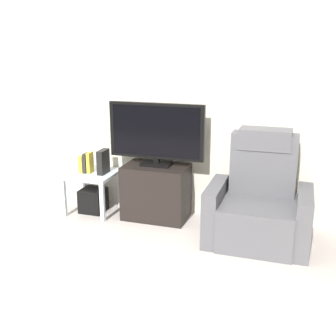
{
  "coord_description": "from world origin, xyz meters",
  "views": [
    {
      "loc": [
        1.35,
        -3.26,
        1.87
      ],
      "look_at": [
        0.15,
        0.5,
        0.7
      ],
      "focal_mm": 44.65,
      "sensor_mm": 36.0,
      "label": 1
    }
  ],
  "objects_px": {
    "tv_stand": "(156,192)",
    "television": "(156,133)",
    "side_table": "(92,179)",
    "book_leftmost": "(83,164)",
    "book_rightmost": "(90,163)",
    "game_console": "(103,162)",
    "recliner_armchair": "(259,204)",
    "subwoofer_box": "(93,200)",
    "book_middle": "(86,163)"
  },
  "relations": [
    {
      "from": "subwoofer_box",
      "to": "game_console",
      "type": "xyz_separation_m",
      "value": [
        0.15,
        0.01,
        0.47
      ]
    },
    {
      "from": "television",
      "to": "book_middle",
      "type": "relative_size",
      "value": 4.7
    },
    {
      "from": "recliner_armchair",
      "to": "side_table",
      "type": "xyz_separation_m",
      "value": [
        -1.9,
        0.17,
        0.02
      ]
    },
    {
      "from": "recliner_armchair",
      "to": "book_middle",
      "type": "height_order",
      "value": "recliner_armchair"
    },
    {
      "from": "television",
      "to": "book_middle",
      "type": "height_order",
      "value": "television"
    },
    {
      "from": "tv_stand",
      "to": "television",
      "type": "relative_size",
      "value": 0.66
    },
    {
      "from": "book_leftmost",
      "to": "game_console",
      "type": "bearing_deg",
      "value": 6.98
    },
    {
      "from": "book_leftmost",
      "to": "book_rightmost",
      "type": "bearing_deg",
      "value": 0.0
    },
    {
      "from": "side_table",
      "to": "game_console",
      "type": "height_order",
      "value": "game_console"
    },
    {
      "from": "game_console",
      "to": "book_middle",
      "type": "bearing_deg",
      "value": -171.48
    },
    {
      "from": "recliner_armchair",
      "to": "book_middle",
      "type": "bearing_deg",
      "value": 174.58
    },
    {
      "from": "television",
      "to": "subwoofer_box",
      "type": "relative_size",
      "value": 3.92
    },
    {
      "from": "book_middle",
      "to": "book_rightmost",
      "type": "height_order",
      "value": "book_rightmost"
    },
    {
      "from": "television",
      "to": "book_rightmost",
      "type": "bearing_deg",
      "value": -173.51
    },
    {
      "from": "tv_stand",
      "to": "game_console",
      "type": "xyz_separation_m",
      "value": [
        -0.61,
        -0.04,
        0.3
      ]
    },
    {
      "from": "book_middle",
      "to": "game_console",
      "type": "bearing_deg",
      "value": 8.52
    },
    {
      "from": "side_table",
      "to": "book_rightmost",
      "type": "relative_size",
      "value": 2.26
    },
    {
      "from": "side_table",
      "to": "book_middle",
      "type": "relative_size",
      "value": 2.4
    },
    {
      "from": "subwoofer_box",
      "to": "game_console",
      "type": "height_order",
      "value": "game_console"
    },
    {
      "from": "side_table",
      "to": "subwoofer_box",
      "type": "xyz_separation_m",
      "value": [
        -0.0,
        0.0,
        -0.26
      ]
    },
    {
      "from": "recliner_armchair",
      "to": "subwoofer_box",
      "type": "relative_size",
      "value": 4.01
    },
    {
      "from": "tv_stand",
      "to": "game_console",
      "type": "height_order",
      "value": "game_console"
    },
    {
      "from": "television",
      "to": "subwoofer_box",
      "type": "bearing_deg",
      "value": -174.96
    },
    {
      "from": "recliner_armchair",
      "to": "game_console",
      "type": "height_order",
      "value": "recliner_armchair"
    },
    {
      "from": "television",
      "to": "book_rightmost",
      "type": "relative_size",
      "value": 4.41
    },
    {
      "from": "side_table",
      "to": "book_leftmost",
      "type": "xyz_separation_m",
      "value": [
        -0.1,
        -0.02,
        0.17
      ]
    },
    {
      "from": "book_rightmost",
      "to": "book_middle",
      "type": "bearing_deg",
      "value": 180.0
    },
    {
      "from": "book_leftmost",
      "to": "subwoofer_box",
      "type": "bearing_deg",
      "value": 11.31
    },
    {
      "from": "tv_stand",
      "to": "television",
      "type": "distance_m",
      "value": 0.66
    },
    {
      "from": "recliner_armchair",
      "to": "book_rightmost",
      "type": "xyz_separation_m",
      "value": [
        -1.91,
        0.15,
        0.22
      ]
    },
    {
      "from": "tv_stand",
      "to": "side_table",
      "type": "bearing_deg",
      "value": -176.37
    },
    {
      "from": "recliner_armchair",
      "to": "book_middle",
      "type": "distance_m",
      "value": 1.97
    },
    {
      "from": "side_table",
      "to": "television",
      "type": "bearing_deg",
      "value": 5.04
    },
    {
      "from": "recliner_armchair",
      "to": "game_console",
      "type": "bearing_deg",
      "value": 173.12
    },
    {
      "from": "tv_stand",
      "to": "television",
      "type": "xyz_separation_m",
      "value": [
        0.0,
        0.02,
        0.66
      ]
    },
    {
      "from": "book_leftmost",
      "to": "book_middle",
      "type": "height_order",
      "value": "book_middle"
    },
    {
      "from": "television",
      "to": "book_rightmost",
      "type": "height_order",
      "value": "television"
    },
    {
      "from": "side_table",
      "to": "tv_stand",
      "type": "bearing_deg",
      "value": 3.63
    },
    {
      "from": "side_table",
      "to": "subwoofer_box",
      "type": "relative_size",
      "value": 2.0
    },
    {
      "from": "recliner_armchair",
      "to": "side_table",
      "type": "relative_size",
      "value": 2.0
    },
    {
      "from": "side_table",
      "to": "book_middle",
      "type": "xyz_separation_m",
      "value": [
        -0.06,
        -0.02,
        0.19
      ]
    },
    {
      "from": "recliner_armchair",
      "to": "game_console",
      "type": "relative_size",
      "value": 3.99
    },
    {
      "from": "book_leftmost",
      "to": "book_rightmost",
      "type": "xyz_separation_m",
      "value": [
        0.09,
        0.0,
        0.02
      ]
    },
    {
      "from": "book_leftmost",
      "to": "book_rightmost",
      "type": "relative_size",
      "value": 0.82
    },
    {
      "from": "subwoofer_box",
      "to": "book_leftmost",
      "type": "relative_size",
      "value": 1.38
    },
    {
      "from": "television",
      "to": "book_leftmost",
      "type": "relative_size",
      "value": 5.39
    },
    {
      "from": "book_rightmost",
      "to": "television",
      "type": "bearing_deg",
      "value": 6.49
    },
    {
      "from": "tv_stand",
      "to": "subwoofer_box",
      "type": "relative_size",
      "value": 2.6
    },
    {
      "from": "book_middle",
      "to": "book_leftmost",
      "type": "bearing_deg",
      "value": 180.0
    },
    {
      "from": "television",
      "to": "tv_stand",
      "type": "bearing_deg",
      "value": -90.0
    }
  ]
}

